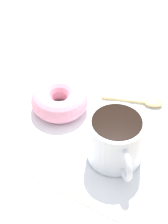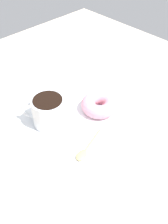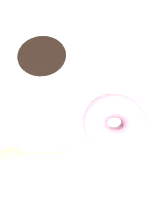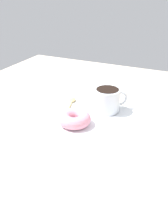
% 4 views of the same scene
% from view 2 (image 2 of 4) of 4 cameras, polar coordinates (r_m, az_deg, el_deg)
% --- Properties ---
extents(ground_plane, '(1.20, 1.20, 0.02)m').
position_cam_2_polar(ground_plane, '(0.70, -1.02, -3.27)').
color(ground_plane, beige).
extents(napkin, '(0.32, 0.32, 0.00)m').
position_cam_2_polar(napkin, '(0.71, 0.00, -1.26)').
color(napkin, white).
rests_on(napkin, ground_plane).
extents(coffee_cup, '(0.10, 0.11, 0.08)m').
position_cam_2_polar(coffee_cup, '(0.67, -8.18, 0.25)').
color(coffee_cup, silver).
rests_on(coffee_cup, napkin).
extents(donut, '(0.11, 0.11, 0.04)m').
position_cam_2_polar(donut, '(0.72, 3.32, 1.87)').
color(donut, pink).
rests_on(donut, napkin).
extents(spoon, '(0.12, 0.05, 0.01)m').
position_cam_2_polar(spoon, '(0.62, 0.16, -8.94)').
color(spoon, '#D8B772').
rests_on(spoon, napkin).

